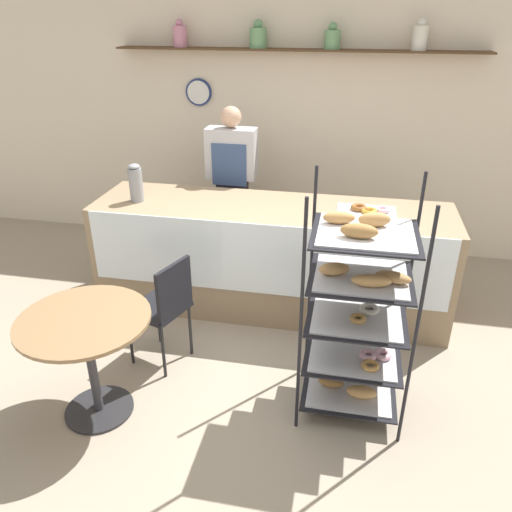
{
  "coord_description": "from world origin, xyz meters",
  "views": [
    {
      "loc": [
        0.65,
        -2.9,
        2.48
      ],
      "look_at": [
        0.0,
        0.36,
        0.82
      ],
      "focal_mm": 35.0,
      "sensor_mm": 36.0,
      "label": 1
    }
  ],
  "objects_px": {
    "pastry_rack": "(358,313)",
    "donut_tray_counter": "(368,210)",
    "cafe_chair": "(166,303)",
    "person_worker": "(232,185)",
    "cafe_table": "(87,342)",
    "coffee_carafe": "(136,183)"
  },
  "relations": [
    {
      "from": "pastry_rack",
      "to": "cafe_chair",
      "type": "distance_m",
      "value": 1.4
    },
    {
      "from": "cafe_chair",
      "to": "cafe_table",
      "type": "bearing_deg",
      "value": -7.22
    },
    {
      "from": "cafe_table",
      "to": "coffee_carafe",
      "type": "distance_m",
      "value": 1.62
    },
    {
      "from": "person_worker",
      "to": "cafe_table",
      "type": "bearing_deg",
      "value": -100.14
    },
    {
      "from": "person_worker",
      "to": "donut_tray_counter",
      "type": "relative_size",
      "value": 3.48
    },
    {
      "from": "pastry_rack",
      "to": "donut_tray_counter",
      "type": "relative_size",
      "value": 3.34
    },
    {
      "from": "cafe_table",
      "to": "coffee_carafe",
      "type": "height_order",
      "value": "coffee_carafe"
    },
    {
      "from": "pastry_rack",
      "to": "coffee_carafe",
      "type": "height_order",
      "value": "pastry_rack"
    },
    {
      "from": "donut_tray_counter",
      "to": "cafe_chair",
      "type": "bearing_deg",
      "value": -144.46
    },
    {
      "from": "cafe_table",
      "to": "coffee_carafe",
      "type": "bearing_deg",
      "value": 99.75
    },
    {
      "from": "person_worker",
      "to": "cafe_chair",
      "type": "relative_size",
      "value": 1.9
    },
    {
      "from": "coffee_carafe",
      "to": "person_worker",
      "type": "bearing_deg",
      "value": 49.2
    },
    {
      "from": "pastry_rack",
      "to": "coffee_carafe",
      "type": "distance_m",
      "value": 2.25
    },
    {
      "from": "cafe_table",
      "to": "donut_tray_counter",
      "type": "distance_m",
      "value": 2.39
    },
    {
      "from": "pastry_rack",
      "to": "cafe_chair",
      "type": "bearing_deg",
      "value": 172.13
    },
    {
      "from": "pastry_rack",
      "to": "person_worker",
      "type": "relative_size",
      "value": 0.96
    },
    {
      "from": "pastry_rack",
      "to": "coffee_carafe",
      "type": "relative_size",
      "value": 4.83
    },
    {
      "from": "person_worker",
      "to": "cafe_chair",
      "type": "height_order",
      "value": "person_worker"
    },
    {
      "from": "coffee_carafe",
      "to": "donut_tray_counter",
      "type": "height_order",
      "value": "coffee_carafe"
    },
    {
      "from": "pastry_rack",
      "to": "donut_tray_counter",
      "type": "distance_m",
      "value": 1.23
    },
    {
      "from": "cafe_chair",
      "to": "donut_tray_counter",
      "type": "distance_m",
      "value": 1.79
    },
    {
      "from": "cafe_chair",
      "to": "person_worker",
      "type": "bearing_deg",
      "value": -164.36
    }
  ]
}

